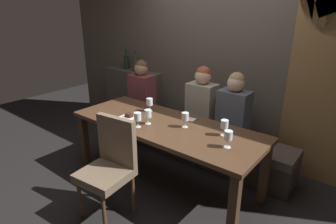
# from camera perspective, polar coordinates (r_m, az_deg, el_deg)

# --- Properties ---
(ground) EXTENTS (9.00, 9.00, 0.00)m
(ground) POSITION_cam_1_polar(r_m,az_deg,el_deg) (3.44, -0.59, -13.79)
(ground) COLOR black
(back_wall_tiled) EXTENTS (6.00, 0.12, 3.00)m
(back_wall_tiled) POSITION_cam_1_polar(r_m,az_deg,el_deg) (3.89, 11.10, 13.68)
(back_wall_tiled) COLOR brown
(back_wall_tiled) RESTS_ON ground
(arched_door) EXTENTS (0.90, 0.05, 2.55)m
(arched_door) POSITION_cam_1_polar(r_m,az_deg,el_deg) (3.43, 30.82, 8.02)
(arched_door) COLOR olive
(arched_door) RESTS_ON ground
(back_counter) EXTENTS (1.10, 0.28, 0.95)m
(back_counter) POSITION_cam_1_polar(r_m,az_deg,el_deg) (4.88, -7.02, 2.92)
(back_counter) COLOR #494138
(back_counter) RESTS_ON ground
(dining_table) EXTENTS (2.20, 0.84, 0.74)m
(dining_table) POSITION_cam_1_polar(r_m,az_deg,el_deg) (3.12, -0.63, -3.84)
(dining_table) COLOR #412B1C
(dining_table) RESTS_ON ground
(banquette_bench) EXTENTS (2.50, 0.44, 0.45)m
(banquette_bench) POSITION_cam_1_polar(r_m,az_deg,el_deg) (3.82, 6.09, -6.23)
(banquette_bench) COLOR #312A23
(banquette_bench) RESTS_ON ground
(chair_near_side) EXTENTS (0.48, 0.48, 0.98)m
(chair_near_side) POSITION_cam_1_polar(r_m,az_deg,el_deg) (2.76, -11.68, -9.90)
(chair_near_side) COLOR #4C3321
(chair_near_side) RESTS_ON ground
(diner_redhead) EXTENTS (0.36, 0.24, 0.78)m
(diner_redhead) POSITION_cam_1_polar(r_m,az_deg,el_deg) (4.19, -5.35, 4.92)
(diner_redhead) COLOR brown
(diner_redhead) RESTS_ON banquette_bench
(diner_bearded) EXTENTS (0.36, 0.24, 0.81)m
(diner_bearded) POSITION_cam_1_polar(r_m,az_deg,el_deg) (3.59, 6.88, 2.46)
(diner_bearded) COLOR #9E9384
(diner_bearded) RESTS_ON banquette_bench
(diner_far_end) EXTENTS (0.36, 0.24, 0.80)m
(diner_far_end) POSITION_cam_1_polar(r_m,az_deg,el_deg) (3.39, 13.21, 0.87)
(diner_far_end) COLOR #4C515B
(diner_far_end) RESTS_ON banquette_bench
(wine_bottle_dark_red) EXTENTS (0.08, 0.08, 0.33)m
(wine_bottle_dark_red) POSITION_cam_1_polar(r_m,az_deg,el_deg) (4.85, -8.45, 9.99)
(wine_bottle_dark_red) COLOR black
(wine_bottle_dark_red) RESTS_ON back_counter
(wine_bottle_pale_label) EXTENTS (0.08, 0.08, 0.33)m
(wine_bottle_pale_label) POSITION_cam_1_polar(r_m,az_deg,el_deg) (4.66, -6.55, 9.64)
(wine_bottle_pale_label) COLOR #384728
(wine_bottle_pale_label) RESTS_ON back_counter
(wine_glass_center_back) EXTENTS (0.08, 0.08, 0.16)m
(wine_glass_center_back) POSITION_cam_1_polar(r_m,az_deg,el_deg) (2.97, -6.18, -1.06)
(wine_glass_center_back) COLOR silver
(wine_glass_center_back) RESTS_ON dining_table
(wine_glass_end_right) EXTENTS (0.08, 0.08, 0.16)m
(wine_glass_end_right) POSITION_cam_1_polar(r_m,az_deg,el_deg) (2.81, 11.39, -2.53)
(wine_glass_end_right) COLOR silver
(wine_glass_end_right) RESTS_ON dining_table
(wine_glass_center_front) EXTENTS (0.08, 0.08, 0.16)m
(wine_glass_center_front) POSITION_cam_1_polar(r_m,az_deg,el_deg) (2.95, 3.51, -1.01)
(wine_glass_center_front) COLOR silver
(wine_glass_center_front) RESTS_ON dining_table
(wine_glass_near_right) EXTENTS (0.08, 0.08, 0.16)m
(wine_glass_near_right) POSITION_cam_1_polar(r_m,az_deg,el_deg) (2.58, 12.13, -4.73)
(wine_glass_near_right) COLOR silver
(wine_glass_near_right) RESTS_ON dining_table
(wine_glass_near_left) EXTENTS (0.08, 0.08, 0.16)m
(wine_glass_near_left) POSITION_cam_1_polar(r_m,az_deg,el_deg) (3.04, -4.09, -0.46)
(wine_glass_near_left) COLOR silver
(wine_glass_near_left) RESTS_ON dining_table
(wine_glass_far_left) EXTENTS (0.08, 0.08, 0.16)m
(wine_glass_far_left) POSITION_cam_1_polar(r_m,az_deg,el_deg) (3.42, -3.75, 1.94)
(wine_glass_far_left) COLOR silver
(wine_glass_far_left) RESTS_ON dining_table
(dessert_plate) EXTENTS (0.19, 0.19, 0.05)m
(dessert_plate) POSITION_cam_1_polar(r_m,az_deg,el_deg) (3.28, -7.94, -0.88)
(dessert_plate) COLOR white
(dessert_plate) RESTS_ON dining_table
(folded_napkin) EXTENTS (0.12, 0.12, 0.01)m
(folded_napkin) POSITION_cam_1_polar(r_m,az_deg,el_deg) (3.19, 4.59, -1.52)
(folded_napkin) COLOR silver
(folded_napkin) RESTS_ON dining_table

